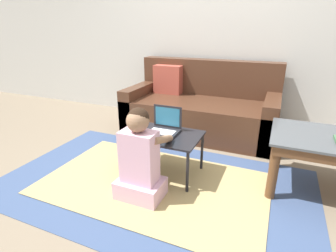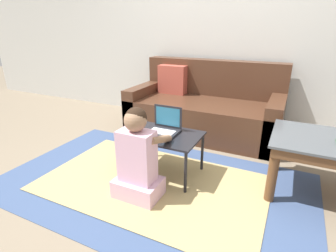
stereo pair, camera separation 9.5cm
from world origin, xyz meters
TOP-DOWN VIEW (x-y plane):
  - ground_plane at (0.00, 0.00)m, footprint 16.00×16.00m
  - wall_back at (0.00, 1.71)m, footprint 9.00×0.06m
  - area_rug at (-0.05, -0.08)m, footprint 2.52×1.51m
  - couch at (-0.06, 1.25)m, footprint 1.76×0.87m
  - laptop_desk at (-0.05, 0.11)m, footprint 0.64×0.44m
  - laptop at (-0.06, 0.16)m, footprint 0.26×0.21m
  - computer_mouse at (-0.26, 0.09)m, footprint 0.06×0.12m
  - person_seated at (-0.06, -0.27)m, footprint 0.34×0.41m

SIDE VIEW (x-z plane):
  - ground_plane at x=0.00m, z-range 0.00..0.00m
  - area_rug at x=-0.05m, z-range 0.00..0.01m
  - couch at x=-0.06m, z-range -0.14..0.70m
  - person_seated at x=-0.06m, z-range -0.04..0.67m
  - laptop_desk at x=-0.05m, z-range 0.15..0.52m
  - computer_mouse at x=-0.26m, z-range 0.37..0.41m
  - laptop at x=-0.06m, z-range 0.30..0.52m
  - wall_back at x=0.00m, z-range 0.00..2.50m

